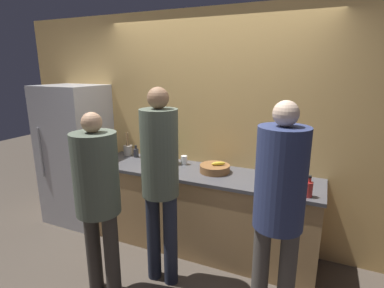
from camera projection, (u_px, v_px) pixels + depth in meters
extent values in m
plane|color=#4C4238|center=(186.00, 264.00, 3.12)|extent=(14.00, 14.00, 0.00)
cube|color=#E0B266|center=(211.00, 130.00, 3.40)|extent=(5.20, 0.06, 2.60)
cube|color=tan|center=(200.00, 211.00, 3.34)|extent=(2.48, 0.64, 0.87)
cube|color=#4C4C51|center=(200.00, 172.00, 3.22)|extent=(2.51, 0.67, 0.03)
cube|color=#B7B7BC|center=(77.00, 155.00, 3.88)|extent=(0.76, 0.66, 1.78)
cylinder|color=#99999E|center=(41.00, 153.00, 3.65)|extent=(0.02, 0.02, 0.62)
cylinder|color=#38332D|center=(94.00, 250.00, 2.69)|extent=(0.13, 0.13, 0.79)
cylinder|color=#38332D|center=(112.00, 256.00, 2.61)|extent=(0.13, 0.13, 0.79)
cylinder|color=#515B4C|center=(96.00, 174.00, 2.46)|extent=(0.37, 0.37, 0.69)
sphere|color=tan|center=(92.00, 122.00, 2.35)|extent=(0.16, 0.16, 0.16)
cylinder|color=#232838|center=(154.00, 236.00, 2.83)|extent=(0.13, 0.13, 0.88)
cylinder|color=#232838|center=(170.00, 240.00, 2.76)|extent=(0.13, 0.13, 0.88)
cylinder|color=#515B4C|center=(160.00, 153.00, 2.59)|extent=(0.33, 0.33, 0.77)
sphere|color=#936B4C|center=(158.00, 98.00, 2.47)|extent=(0.18, 0.18, 0.18)
cylinder|color=#4C4742|center=(260.00, 272.00, 2.35)|extent=(0.13, 0.13, 0.85)
cylinder|color=#4C4742|center=(286.00, 279.00, 2.27)|extent=(0.13, 0.13, 0.85)
cylinder|color=navy|center=(281.00, 178.00, 2.11)|extent=(0.36, 0.36, 0.75)
sphere|color=beige|center=(286.00, 113.00, 1.99)|extent=(0.18, 0.18, 0.18)
cylinder|color=brown|center=(215.00, 168.00, 3.17)|extent=(0.32, 0.32, 0.08)
ellipsoid|color=yellow|center=(218.00, 164.00, 3.14)|extent=(0.15, 0.12, 0.04)
cylinder|color=#ADA393|center=(128.00, 150.00, 3.78)|extent=(0.11, 0.11, 0.13)
cylinder|color=#99754C|center=(127.00, 142.00, 3.75)|extent=(0.01, 0.05, 0.24)
cylinder|color=#99754C|center=(129.00, 142.00, 3.75)|extent=(0.03, 0.05, 0.24)
cylinder|color=#99754C|center=(127.00, 142.00, 3.74)|extent=(0.05, 0.01, 0.24)
cylinder|color=#333338|center=(136.00, 153.00, 3.71)|extent=(0.06, 0.06, 0.10)
cylinder|color=#333338|center=(136.00, 148.00, 3.69)|extent=(0.03, 0.03, 0.03)
cylinder|color=black|center=(136.00, 146.00, 3.68)|extent=(0.03, 0.03, 0.01)
cylinder|color=#236033|center=(154.00, 155.00, 3.60)|extent=(0.05, 0.05, 0.12)
cylinder|color=#236033|center=(154.00, 148.00, 3.58)|extent=(0.02, 0.02, 0.04)
cylinder|color=black|center=(154.00, 146.00, 3.57)|extent=(0.03, 0.03, 0.01)
cylinder|color=red|center=(308.00, 189.00, 2.56)|extent=(0.07, 0.07, 0.13)
cylinder|color=red|center=(309.00, 180.00, 2.54)|extent=(0.03, 0.03, 0.04)
cylinder|color=black|center=(310.00, 177.00, 2.53)|extent=(0.04, 0.04, 0.02)
cylinder|color=white|center=(184.00, 160.00, 3.42)|extent=(0.07, 0.07, 0.10)
cylinder|color=beige|center=(172.00, 159.00, 3.45)|extent=(0.12, 0.12, 0.10)
sphere|color=#2D6B33|center=(172.00, 150.00, 3.42)|extent=(0.15, 0.15, 0.15)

